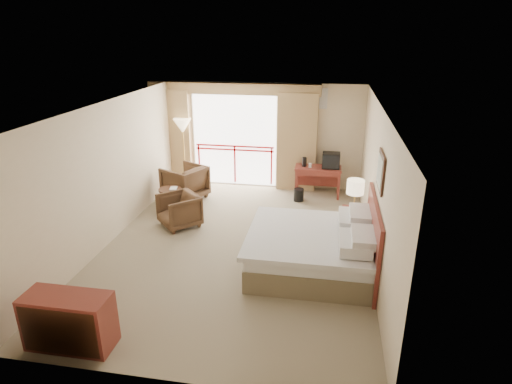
% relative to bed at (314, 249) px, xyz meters
% --- Properties ---
extents(floor, '(7.00, 7.00, 0.00)m').
position_rel_bed_xyz_m(floor, '(-1.50, 0.60, -0.38)').
color(floor, '#83765C').
rests_on(floor, ground).
extents(ceiling, '(7.00, 7.00, 0.00)m').
position_rel_bed_xyz_m(ceiling, '(-1.50, 0.60, 2.32)').
color(ceiling, white).
rests_on(ceiling, wall_back).
extents(wall_back, '(5.00, 0.00, 5.00)m').
position_rel_bed_xyz_m(wall_back, '(-1.50, 4.10, 0.97)').
color(wall_back, beige).
rests_on(wall_back, ground).
extents(wall_front, '(5.00, 0.00, 5.00)m').
position_rel_bed_xyz_m(wall_front, '(-1.50, -2.90, 0.97)').
color(wall_front, beige).
rests_on(wall_front, ground).
extents(wall_left, '(0.00, 7.00, 7.00)m').
position_rel_bed_xyz_m(wall_left, '(-4.00, 0.60, 0.97)').
color(wall_left, beige).
rests_on(wall_left, ground).
extents(wall_right, '(0.00, 7.00, 7.00)m').
position_rel_bed_xyz_m(wall_right, '(1.00, 0.60, 0.97)').
color(wall_right, beige).
rests_on(wall_right, ground).
extents(balcony_door, '(2.40, 0.00, 2.40)m').
position_rel_bed_xyz_m(balcony_door, '(-2.30, 4.08, 0.82)').
color(balcony_door, white).
rests_on(balcony_door, wall_back).
extents(balcony_railing, '(2.09, 0.03, 1.02)m').
position_rel_bed_xyz_m(balcony_railing, '(-2.30, 4.06, 0.44)').
color(balcony_railing, '#B80F13').
rests_on(balcony_railing, wall_back).
extents(curtain_left, '(1.00, 0.26, 2.50)m').
position_rel_bed_xyz_m(curtain_left, '(-3.95, 3.95, 0.87)').
color(curtain_left, olive).
rests_on(curtain_left, wall_back).
extents(curtain_right, '(1.00, 0.26, 2.50)m').
position_rel_bed_xyz_m(curtain_right, '(-0.65, 3.95, 0.87)').
color(curtain_right, olive).
rests_on(curtain_right, wall_back).
extents(valance, '(4.40, 0.22, 0.28)m').
position_rel_bed_xyz_m(valance, '(-2.30, 3.98, 2.17)').
color(valance, olive).
rests_on(valance, wall_back).
extents(hvac_vent, '(0.50, 0.04, 0.50)m').
position_rel_bed_xyz_m(hvac_vent, '(-0.20, 4.07, 1.97)').
color(hvac_vent, silver).
rests_on(hvac_vent, wall_back).
extents(bed, '(2.13, 2.06, 0.97)m').
position_rel_bed_xyz_m(bed, '(0.00, 0.00, 0.00)').
color(bed, brown).
rests_on(bed, floor).
extents(headboard, '(0.06, 2.10, 1.30)m').
position_rel_bed_xyz_m(headboard, '(0.96, 0.00, 0.27)').
color(headboard, maroon).
rests_on(headboard, wall_right).
extents(framed_art, '(0.04, 0.72, 0.60)m').
position_rel_bed_xyz_m(framed_art, '(0.97, 0.00, 1.47)').
color(framed_art, black).
rests_on(framed_art, wall_right).
extents(nightstand, '(0.49, 0.57, 0.65)m').
position_rel_bed_xyz_m(nightstand, '(0.70, 1.18, -0.05)').
color(nightstand, maroon).
rests_on(nightstand, floor).
extents(table_lamp, '(0.33, 0.33, 0.59)m').
position_rel_bed_xyz_m(table_lamp, '(0.70, 1.23, 0.73)').
color(table_lamp, tan).
rests_on(table_lamp, nightstand).
extents(phone, '(0.22, 0.20, 0.08)m').
position_rel_bed_xyz_m(phone, '(0.65, 1.03, 0.32)').
color(phone, black).
rests_on(phone, nightstand).
extents(desk, '(1.14, 0.55, 0.74)m').
position_rel_bed_xyz_m(desk, '(-0.07, 3.62, 0.20)').
color(desk, maroon).
rests_on(desk, floor).
extents(tv, '(0.42, 0.34, 0.38)m').
position_rel_bed_xyz_m(tv, '(0.23, 3.56, 0.55)').
color(tv, black).
rests_on(tv, desk).
extents(coffee_maker, '(0.14, 0.14, 0.24)m').
position_rel_bed_xyz_m(coffee_maker, '(-0.42, 3.57, 0.48)').
color(coffee_maker, black).
rests_on(coffee_maker, desk).
extents(cup, '(0.08, 0.08, 0.11)m').
position_rel_bed_xyz_m(cup, '(-0.27, 3.52, 0.42)').
color(cup, white).
rests_on(cup, desk).
extents(wastebasket, '(0.27, 0.27, 0.31)m').
position_rel_bed_xyz_m(wastebasket, '(-0.50, 3.11, -0.22)').
color(wastebasket, black).
rests_on(wastebasket, floor).
extents(armchair_far, '(1.22, 1.20, 0.83)m').
position_rel_bed_xyz_m(armchair_far, '(-3.28, 2.81, -0.38)').
color(armchair_far, '#402A1A').
rests_on(armchair_far, floor).
extents(armchair_near, '(1.08, 1.08, 0.70)m').
position_rel_bed_xyz_m(armchair_near, '(-2.89, 1.26, -0.38)').
color(armchair_near, '#402A1A').
rests_on(armchair_near, floor).
extents(side_table, '(0.51, 0.51, 0.56)m').
position_rel_bed_xyz_m(side_table, '(-3.33, 1.94, 0.01)').
color(side_table, black).
rests_on(side_table, floor).
extents(book, '(0.20, 0.24, 0.02)m').
position_rel_bed_xyz_m(book, '(-3.33, 1.94, 0.19)').
color(book, white).
rests_on(book, side_table).
extents(floor_lamp, '(0.46, 0.46, 1.80)m').
position_rel_bed_xyz_m(floor_lamp, '(-3.58, 3.73, 1.17)').
color(floor_lamp, tan).
rests_on(floor_lamp, floor).
extents(dresser, '(1.14, 0.48, 0.76)m').
position_rel_bed_xyz_m(dresser, '(-3.07, -2.52, 0.00)').
color(dresser, maroon).
rests_on(dresser, floor).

